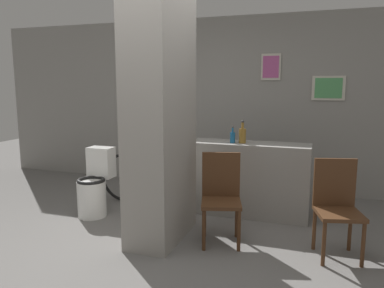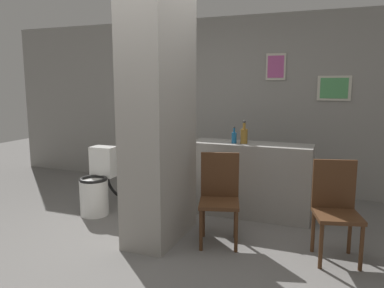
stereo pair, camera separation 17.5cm
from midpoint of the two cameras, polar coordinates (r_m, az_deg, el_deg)
ground_plane at (r=3.69m, az=-7.13°, el=-16.76°), size 14.00×14.00×0.00m
wall_back at (r=5.81m, az=4.05°, el=6.13°), size 8.00×0.09×2.60m
pillar_center at (r=3.81m, az=-6.15°, el=4.46°), size 0.49×0.93×2.60m
counter_shelf at (r=4.67m, az=7.57°, el=-5.30°), size 1.45×0.44×0.90m
toilet at (r=4.82m, az=-15.64°, el=-6.30°), size 0.35×0.51×0.82m
chair_near_pillar at (r=3.85m, az=3.14°, el=-7.64°), size 0.48×0.48×0.91m
chair_by_doorway at (r=3.76m, az=19.96°, el=-8.61°), size 0.48×0.48×0.91m
bicycle at (r=5.04m, az=-6.82°, el=-5.41°), size 1.59×0.42×0.71m
bottle_tall at (r=4.54m, az=6.60°, el=1.39°), size 0.09×0.09×0.28m
bottle_short at (r=4.53m, az=5.11°, el=1.08°), size 0.06×0.06×0.21m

